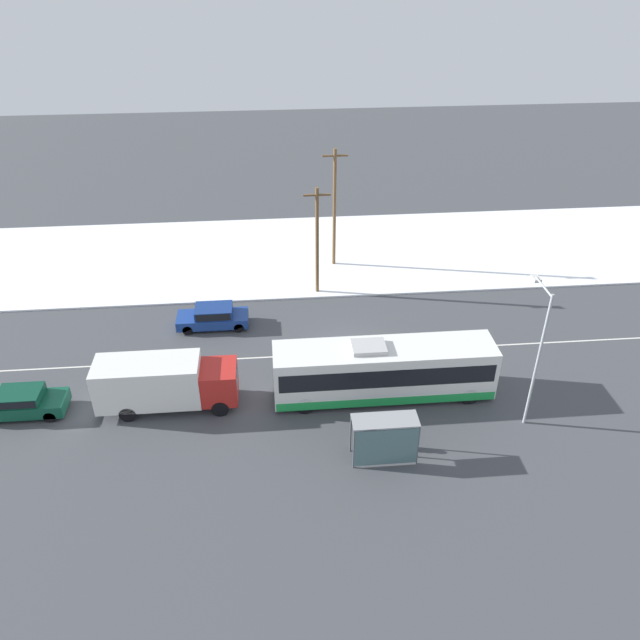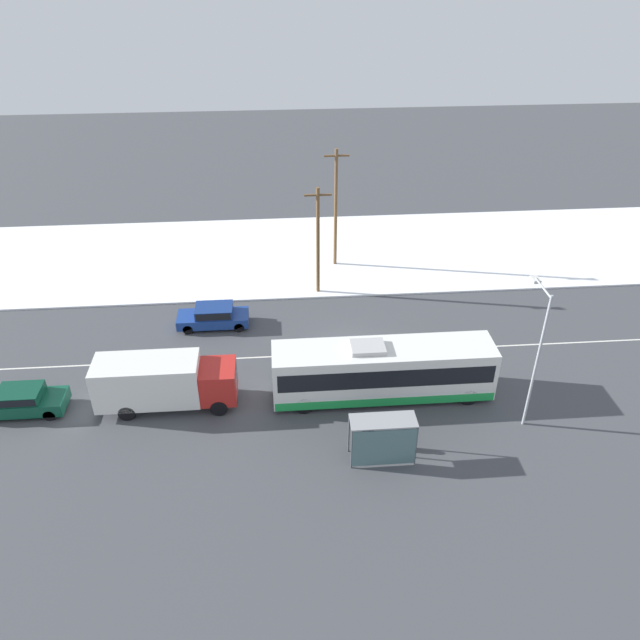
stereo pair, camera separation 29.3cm
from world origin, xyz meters
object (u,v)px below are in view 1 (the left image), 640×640
sedan_car (213,316)px  pedestrian_at_stop (370,429)px  parked_car_near_truck (23,401)px  streetlamp (538,342)px  city_bus (384,371)px  box_truck (164,382)px  bus_shelter (386,435)px  utility_pole_roadside (317,240)px  utility_pole_snowlot (334,207)px

sedan_car → pedestrian_at_stop: bearing=125.1°
parked_car_near_truck → streetlamp: streetlamp is taller
city_bus → pedestrian_at_stop: bearing=-108.9°
box_truck → bus_shelter: size_ratio=2.34×
bus_shelter → streetlamp: 8.74m
city_bus → utility_pole_roadside: bearing=102.6°
box_truck → utility_pole_snowlot: bearing=55.7°
box_truck → utility_pole_snowlot: utility_pole_snowlot is taller
pedestrian_at_stop → bus_shelter: size_ratio=0.56×
utility_pole_roadside → utility_pole_snowlot: utility_pole_snowlot is taller
bus_shelter → pedestrian_at_stop: bearing=116.0°
parked_car_near_truck → pedestrian_at_stop: (17.76, -4.07, 0.29)m
sedan_car → utility_pole_roadside: size_ratio=0.59×
box_truck → streetlamp: bearing=-7.9°
streetlamp → sedan_car: bearing=148.0°
box_truck → bus_shelter: 12.05m
parked_car_near_truck → utility_pole_snowlot: bearing=40.8°
sedan_car → pedestrian_at_stop: pedestrian_at_stop is taller
city_bus → parked_car_near_truck: 19.13m
box_truck → utility_pole_roadside: bearing=51.8°
city_bus → bus_shelter: 5.11m
bus_shelter → utility_pole_roadside: (-1.80, 16.71, 2.37)m
box_truck → streetlamp: (18.67, -2.60, 3.19)m
bus_shelter → utility_pole_roadside: utility_pole_roadside is taller
city_bus → parked_car_near_truck: (-19.11, 0.14, -0.85)m
utility_pole_roadside → bus_shelter: bearing=-83.9°
parked_car_near_truck → pedestrian_at_stop: 18.23m
bus_shelter → sedan_car: bearing=124.4°
parked_car_near_truck → streetlamp: 26.51m
pedestrian_at_stop → parked_car_near_truck: bearing=167.1°
sedan_car → pedestrian_at_stop: 14.39m
parked_car_near_truck → utility_pole_roadside: size_ratio=0.55×
streetlamp → utility_pole_roadside: utility_pole_roadside is taller
sedan_car → streetlamp: 19.96m
sedan_car → pedestrian_at_stop: (8.27, -11.77, 0.29)m
box_truck → utility_pole_roadside: size_ratio=0.95×
city_bus → bus_shelter: city_bus is taller
parked_car_near_truck → bus_shelter: bearing=-15.8°
bus_shelter → utility_pole_roadside: bearing=96.1°
sedan_car → bus_shelter: size_ratio=1.44×
box_truck → bus_shelter: (10.90, -5.12, 0.06)m
city_bus → sedan_car: size_ratio=2.62×
box_truck → sedan_car: bearing=74.9°
utility_pole_snowlot → utility_pole_roadside: bearing=-111.3°
sedan_car → city_bus: bearing=140.8°
box_truck → pedestrian_at_stop: 11.12m
utility_pole_roadside → utility_pole_snowlot: bearing=68.7°
city_bus → utility_pole_snowlot: (-0.99, 15.80, 3.03)m
utility_pole_snowlot → parked_car_near_truck: bearing=-139.2°
pedestrian_at_stop → streetlamp: (8.31, 1.40, 3.72)m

